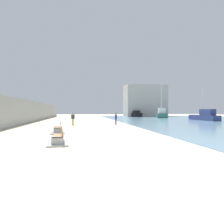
{
  "coord_description": "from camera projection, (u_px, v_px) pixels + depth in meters",
  "views": [
    {
      "loc": [
        0.02,
        -8.71,
        1.81
      ],
      "look_at": [
        4.19,
        16.73,
        1.59
      ],
      "focal_mm": 30.57,
      "sensor_mm": 36.0,
      "label": 1
    }
  ],
  "objects": [
    {
      "name": "bench_near",
      "position": [
        58.0,
        140.0,
        10.28
      ],
      "size": [
        1.3,
        2.2,
        0.98
      ],
      "color": "gray",
      "rests_on": "ground"
    },
    {
      "name": "boat_far_right",
      "position": [
        161.0,
        114.0,
        45.94
      ],
      "size": [
        3.44,
        4.95,
        8.04
      ],
      "color": "#337060",
      "rests_on": "water_bay"
    },
    {
      "name": "boat_outer",
      "position": [
        204.0,
        116.0,
        33.94
      ],
      "size": [
        1.66,
        6.91,
        5.84
      ],
      "color": "navy",
      "rests_on": "water_bay"
    },
    {
      "name": "seawall",
      "position": [
        23.0,
        112.0,
        25.14
      ],
      "size": [
        0.8,
        64.0,
        3.23
      ],
      "primitive_type": "cube",
      "color": "gray",
      "rests_on": "ground"
    },
    {
      "name": "person_standing",
      "position": [
        73.0,
        118.0,
        23.12
      ],
      "size": [
        0.44,
        0.35,
        1.53
      ],
      "color": "gold",
      "rests_on": "ground"
    },
    {
      "name": "harbor_building",
      "position": [
        145.0,
        101.0,
        57.03
      ],
      "size": [
        12.0,
        6.0,
        9.23
      ],
      "primitive_type": "cube",
      "color": "#ADAAA3",
      "rests_on": "ground"
    },
    {
      "name": "person_walking",
      "position": [
        116.0,
        118.0,
        23.8
      ],
      "size": [
        0.25,
        0.52,
        1.52
      ],
      "color": "navy",
      "rests_on": "ground"
    },
    {
      "name": "ground_plane",
      "position": [
        81.0,
        123.0,
        26.37
      ],
      "size": [
        120.0,
        120.0,
        0.0
      ],
      "primitive_type": "plane",
      "color": "beige"
    },
    {
      "name": "boat_distant",
      "position": [
        135.0,
        114.0,
        53.77
      ],
      "size": [
        3.13,
        4.93,
        1.73
      ],
      "color": "black",
      "rests_on": "water_bay"
    },
    {
      "name": "bench_far",
      "position": [
        58.0,
        130.0,
        15.31
      ],
      "size": [
        1.33,
        2.21,
        0.98
      ],
      "color": "gray",
      "rests_on": "ground"
    }
  ]
}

